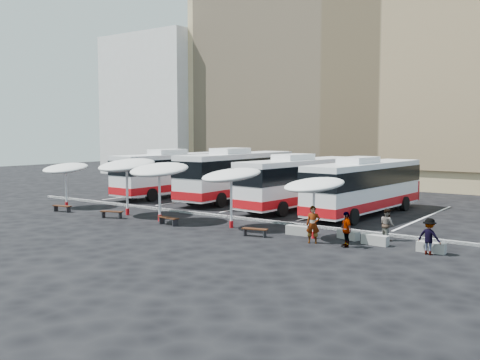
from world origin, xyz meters
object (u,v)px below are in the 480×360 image
Objects in this scene: bus_2 at (301,181)px; conc_bench_2 at (375,240)px; passenger_2 at (346,229)px; passenger_3 at (429,236)px; bus_1 at (238,173)px; sunshade_2 at (159,170)px; passenger_1 at (387,224)px; wood_bench_2 at (168,219)px; passenger_0 at (313,225)px; sunshade_0 at (66,168)px; bus_0 at (177,172)px; bus_3 at (365,185)px; sunshade_3 at (231,175)px; sunshade_4 at (314,185)px; conc_bench_3 at (431,247)px; wood_bench_3 at (255,230)px; wood_bench_0 at (62,207)px; conc_bench_1 at (348,235)px; wood_bench_1 at (112,213)px; conc_bench_0 at (298,230)px; sunshade_1 at (127,165)px.

bus_2 is 12.88m from conc_bench_2.
passenger_2 is (8.10, -10.27, -1.16)m from bus_2.
conc_bench_2 is 0.79× the size of passenger_3.
bus_1 is at bearing -20.86° from passenger_3.
sunshade_2 is 13.80m from passenger_1.
bus_2 is 8.16× the size of wood_bench_2.
passenger_0 reaches higher than conc_bench_2.
passenger_2 is (22.35, -0.88, -1.99)m from sunshade_0.
bus_3 is (17.62, -1.09, -0.08)m from bus_0.
sunshade_0 is 23.44m from conc_bench_2.
sunshade_2 reaches higher than sunshade_3.
bus_0 is at bearing -165.28° from passenger_2.
bus_3 is at bearing 75.48° from passenger_0.
conc_bench_3 is at bearing 1.57° from sunshade_4.
conc_bench_3 is at bearing -31.78° from bus_1.
wood_bench_3 is at bearing -4.59° from sunshade_2.
conc_bench_1 is (19.93, 2.56, -0.11)m from wood_bench_0.
sunshade_0 is 26.12m from conc_bench_3.
conc_bench_1 is 0.75× the size of passenger_1.
bus_2 is at bearing 41.45° from wood_bench_0.
wood_bench_1 reaches higher than wood_bench_0.
conc_bench_3 is 0.74m from passenger_3.
sunshade_2 is 2.73× the size of wood_bench_0.
sunshade_0 is 17.62m from wood_bench_3.
bus_0 is at bearing 150.97° from conc_bench_0.
bus_1 is 13.23m from sunshade_0.
sunshade_1 is 2.37× the size of passenger_3.
sunshade_0 is at bearing -178.66° from conc_bench_0.
bus_2 is 11.21m from wood_bench_3.
bus_1 is 3.50× the size of sunshade_0.
sunshade_3 is 11.38m from passenger_3.
sunshade_1 is 2.72× the size of wood_bench_3.
conc_bench_2 is 0.80× the size of passenger_1.
bus_3 is 15.68m from sunshade_1.
sunshade_1 is at bearing -179.19° from conc_bench_3.
wood_bench_0 is at bearing -178.48° from wood_bench_3.
bus_0 reaches higher than passenger_0.
wood_bench_1 is (-12.59, -10.52, -1.63)m from bus_3.
bus_3 is 3.03× the size of sunshade_4.
passenger_0 is at bearing 1.78° from wood_bench_2.
sunshade_4 reaches higher than conc_bench_3.
wood_bench_0 is (-8.25, -1.01, -2.82)m from sunshade_2.
wood_bench_2 is (11.30, -1.28, -2.48)m from sunshade_0.
conc_bench_2 is (11.99, 1.67, -0.11)m from wood_bench_2.
bus_0 is at bearing 126.90° from passenger_0.
conc_bench_2 is 1.03× the size of conc_bench_3.
conc_bench_3 is (5.87, 0.16, -2.51)m from sunshade_4.
passenger_0 is at bearing -44.10° from bus_1.
wood_bench_3 is at bearing -134.12° from conc_bench_0.
bus_0 is 13.73m from sunshade_2.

